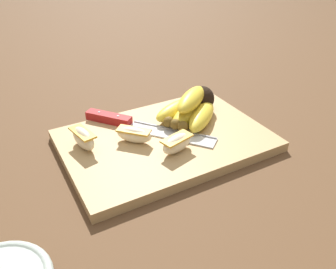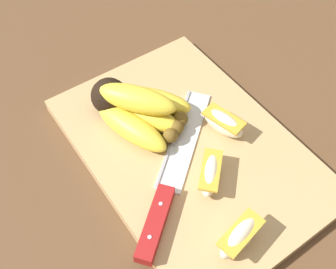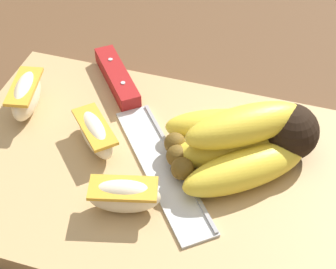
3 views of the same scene
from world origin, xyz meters
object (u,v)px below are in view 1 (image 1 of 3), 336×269
object	(u,v)px
chefs_knife	(130,123)
apple_wedge_middle	(177,143)
banana_bunch	(192,108)
apple_wedge_far	(134,135)
apple_wedge_near	(83,138)

from	to	relation	value
chefs_knife	apple_wedge_middle	size ratio (longest dim) A/B	3.38
banana_bunch	apple_wedge_middle	size ratio (longest dim) A/B	2.19
banana_bunch	apple_wedge_middle	world-z (taller)	banana_bunch
apple_wedge_far	apple_wedge_middle	bearing A→B (deg)	-50.70
apple_wedge_middle	apple_wedge_far	distance (m)	0.09
banana_bunch	apple_wedge_far	world-z (taller)	banana_bunch
apple_wedge_middle	apple_wedge_far	world-z (taller)	apple_wedge_middle
banana_bunch	apple_wedge_near	distance (m)	0.23
chefs_knife	apple_wedge_middle	world-z (taller)	apple_wedge_middle
chefs_knife	apple_wedge_far	world-z (taller)	apple_wedge_far
apple_wedge_near	apple_wedge_far	size ratio (longest dim) A/B	1.06
banana_bunch	apple_wedge_middle	xyz separation A→B (m)	(-0.09, -0.09, -0.01)
apple_wedge_near	apple_wedge_middle	xyz separation A→B (m)	(0.14, -0.09, -0.00)
chefs_knife	apple_wedge_near	xyz separation A→B (m)	(-0.11, -0.03, 0.01)
chefs_knife	apple_wedge_middle	xyz separation A→B (m)	(0.04, -0.13, 0.01)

